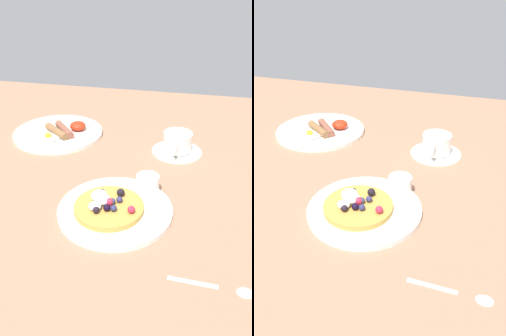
{
  "view_description": "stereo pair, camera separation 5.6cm",
  "coord_description": "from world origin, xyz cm",
  "views": [
    {
      "loc": [
        20.45,
        -65.04,
        44.57
      ],
      "look_at": [
        5.48,
        2.37,
        4.0
      ],
      "focal_mm": 36.68,
      "sensor_mm": 36.0,
      "label": 1
    },
    {
      "loc": [
        25.89,
        -63.6,
        44.57
      ],
      "look_at": [
        5.48,
        2.37,
        4.0
      ],
      "focal_mm": 36.68,
      "sensor_mm": 36.0,
      "label": 2
    }
  ],
  "objects": [
    {
      "name": "breakfast_plate",
      "position": [
        -20.66,
        24.3,
        0.57
      ],
      "size": [
        26.93,
        26.93,
        1.14
      ],
      "primitive_type": "cylinder",
      "color": "white",
      "rests_on": "ground_plane"
    },
    {
      "name": "coffee_saucer",
      "position": [
        15.91,
        20.64,
        0.35
      ],
      "size": [
        13.79,
        13.79,
        0.69
      ],
      "primitive_type": "cylinder",
      "color": "white",
      "rests_on": "ground_plane"
    },
    {
      "name": "ground_plane",
      "position": [
        0.0,
        0.0,
        -1.5
      ],
      "size": [
        166.46,
        145.85,
        3.0
      ],
      "primitive_type": "cube",
      "color": "#9C7055"
    },
    {
      "name": "teaspoon",
      "position": [
        28.09,
        -24.99,
        0.25
      ],
      "size": [
        13.89,
        2.2,
        0.6
      ],
      "color": "silver",
      "rests_on": "ground_plane"
    },
    {
      "name": "fried_breakfast",
      "position": [
        -18.3,
        23.4,
        2.19
      ],
      "size": [
        12.5,
        13.06,
        2.87
      ],
      "color": "brown",
      "rests_on": "breakfast_plate"
    },
    {
      "name": "pancake_with_berries",
      "position": [
        4.46,
        -10.3,
        2.15
      ],
      "size": [
        14.46,
        14.46,
        3.34
      ],
      "color": "gold",
      "rests_on": "pancake_plate"
    },
    {
      "name": "coffee_cup",
      "position": [
        15.9,
        20.48,
        3.38
      ],
      "size": [
        7.81,
        10.67,
        5.18
      ],
      "color": "white",
      "rests_on": "coffee_saucer"
    },
    {
      "name": "syrup_ramekin",
      "position": [
        11.16,
        -0.74,
        2.84
      ],
      "size": [
        5.24,
        5.24,
        3.23
      ],
      "color": "white",
      "rests_on": "pancake_plate"
    },
    {
      "name": "pancake_plate",
      "position": [
        5.76,
        -9.4,
        0.59
      ],
      "size": [
        24.02,
        24.02,
        1.18
      ],
      "primitive_type": "cylinder",
      "color": "white",
      "rests_on": "ground_plane"
    }
  ]
}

